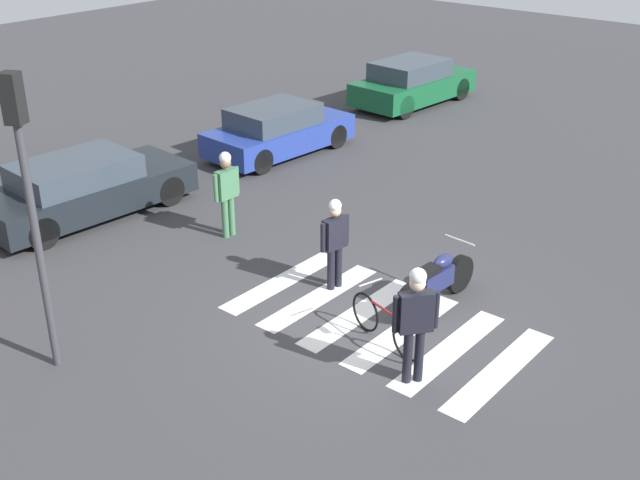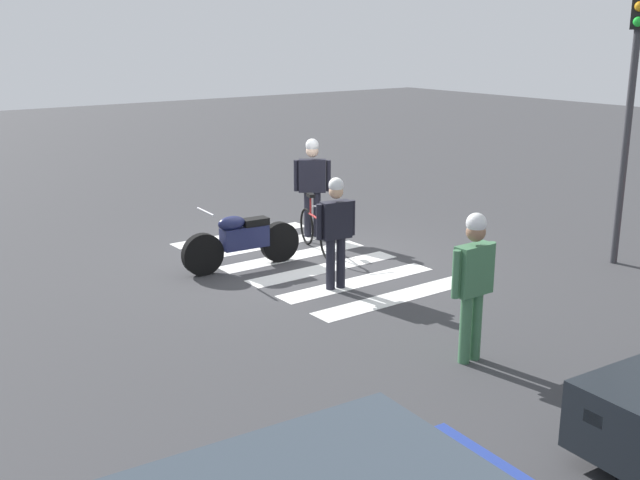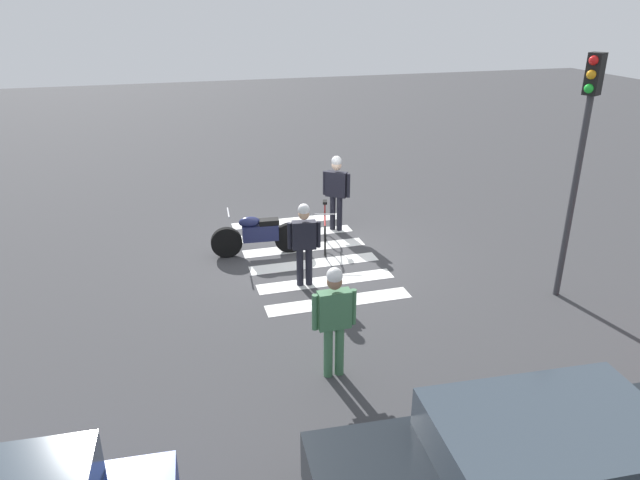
% 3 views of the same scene
% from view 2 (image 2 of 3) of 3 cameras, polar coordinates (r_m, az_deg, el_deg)
% --- Properties ---
extents(ground_plane, '(60.00, 60.00, 0.00)m').
position_cam_2_polar(ground_plane, '(13.15, -0.87, -1.66)').
color(ground_plane, '#38383A').
extents(police_motorcycle, '(2.12, 0.62, 1.07)m').
position_cam_2_polar(police_motorcycle, '(12.76, -5.82, -0.04)').
color(police_motorcycle, black).
rests_on(police_motorcycle, ground_plane).
extents(leaning_bicycle, '(0.60, 1.68, 1.00)m').
position_cam_2_polar(leaning_bicycle, '(13.68, -0.27, 0.67)').
color(leaning_bicycle, black).
rests_on(leaning_bicycle, ground_plane).
extents(officer_on_foot, '(0.58, 0.47, 1.90)m').
position_cam_2_polar(officer_on_foot, '(14.53, -0.58, 4.53)').
color(officer_on_foot, black).
rests_on(officer_on_foot, ground_plane).
extents(officer_by_motorcycle, '(0.65, 0.27, 1.74)m').
position_cam_2_polar(officer_by_motorcycle, '(11.55, 1.19, 1.07)').
color(officer_by_motorcycle, black).
rests_on(officer_by_motorcycle, ground_plane).
extents(pedestrian_bystander, '(0.69, 0.24, 1.83)m').
position_cam_2_polar(pedestrian_bystander, '(9.13, 11.38, -2.68)').
color(pedestrian_bystander, '#3F724C').
rests_on(pedestrian_bystander, ground_plane).
extents(crosswalk_stripes, '(2.86, 4.95, 0.01)m').
position_cam_2_polar(crosswalk_stripes, '(13.14, -0.87, -1.65)').
color(crosswalk_stripes, silver).
rests_on(crosswalk_stripes, ground_plane).
extents(traffic_light_pole, '(0.36, 0.32, 4.56)m').
position_cam_2_polar(traffic_light_pole, '(13.53, 22.27, 10.82)').
color(traffic_light_pole, '#38383D').
rests_on(traffic_light_pole, ground_plane).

